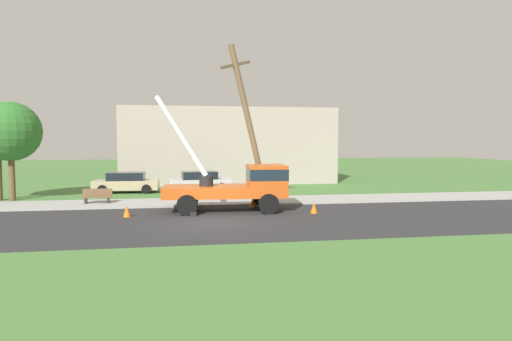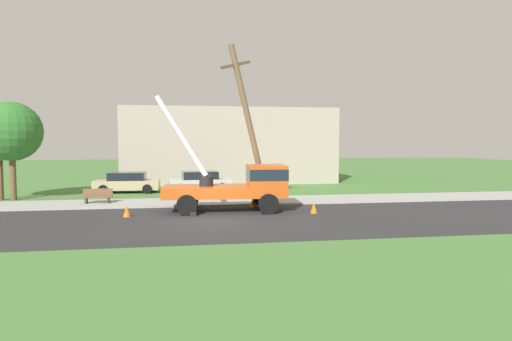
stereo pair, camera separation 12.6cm
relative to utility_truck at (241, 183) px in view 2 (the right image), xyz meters
The scene contains 13 objects.
ground_plane 9.40m from the utility_truck, 100.33° to the left, with size 120.00×120.00×0.00m, color #477538.
road_asphalt 3.59m from the utility_truck, 120.27° to the right, with size 80.00×8.97×0.01m, color #2B2B2D.
sidewalk_strip 3.97m from the utility_truck, 116.55° to the left, with size 80.00×3.41×0.10m, color #9E9E99.
utility_truck is the anchor object (origin of this frame).
leaning_utility_pole 3.57m from the utility_truck, 68.07° to the left, with size 2.97×1.50×8.76m.
traffic_cone_ahead 3.89m from the utility_truck, 22.18° to the right, with size 0.36×0.36×0.56m, color orange.
traffic_cone_behind 5.78m from the utility_truck, 169.78° to the right, with size 0.36×0.36×0.56m, color orange.
traffic_cone_curbside 1.82m from the utility_truck, 55.99° to the left, with size 0.36×0.36×0.56m, color orange.
parked_sedan_tan 11.59m from the utility_truck, 126.31° to the left, with size 4.44×2.09×1.42m.
parked_sedan_silver 9.63m from the utility_truck, 100.79° to the left, with size 4.55×2.29×1.42m.
park_bench 8.49m from the utility_truck, 156.24° to the left, with size 1.60×0.45×0.90m.
roadside_tree_near 14.73m from the utility_truck, 154.91° to the left, with size 3.55×3.55×5.94m.
lowrise_building_backdrop 16.46m from the utility_truck, 86.50° to the left, with size 18.00×6.00×6.40m, color #A5998C.
Camera 2 is at (-1.14, -19.54, 3.55)m, focal length 31.01 mm.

